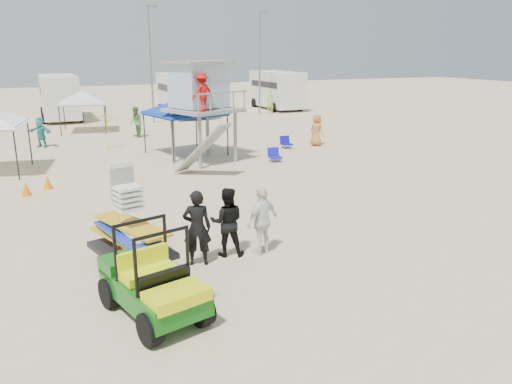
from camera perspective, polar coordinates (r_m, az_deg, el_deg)
name	(u,v)px	position (r m, az deg, el deg)	size (l,w,h in m)	color
ground	(290,285)	(11.18, 3.90, -10.58)	(140.00, 140.00, 0.00)	beige
utility_cart	(152,276)	(9.79, -11.79, -9.39)	(1.77, 2.62, 1.82)	#0D5910
surf_trailer	(130,233)	(11.89, -14.20, -4.55)	(1.86, 2.70, 2.26)	black
man_left	(197,228)	(11.93, -6.75, -4.09)	(0.68, 0.44, 1.85)	black
man_mid	(227,222)	(12.42, -3.33, -3.43)	(0.85, 0.66, 1.75)	black
man_right	(262,221)	(12.51, 0.73, -3.28)	(1.02, 0.43, 1.75)	white
lifeguard_tower	(200,89)	(23.00, -6.40, 11.59)	(3.57, 3.57, 4.45)	gray
canopy_blue	(184,100)	(24.83, -8.20, 10.39)	(3.80, 3.80, 3.24)	black
canopy_white_c	(82,92)	(33.63, -19.30, 10.70)	(3.17, 3.17, 3.03)	black
umbrella_b	(108,131)	(27.28, -16.54, 6.65)	(2.03, 2.07, 1.87)	yellow
cone_near	(26,189)	(19.49, -24.80, 0.32)	(0.34, 0.34, 0.50)	orange
cone_far	(47,182)	(20.16, -22.73, 1.03)	(0.34, 0.34, 0.50)	orange
beach_chair_b	(274,155)	(23.30, 2.10, 4.27)	(0.61, 0.66, 0.64)	#1310B7
beach_chair_c	(286,142)	(26.63, 3.41, 5.71)	(0.54, 0.58, 0.64)	#0F0E9A
rv_mid_left	(59,95)	(40.50, -21.58, 10.23)	(2.65, 6.50, 3.25)	silver
rv_mid_right	(182,93)	(40.41, -8.43, 11.14)	(2.64, 7.00, 3.25)	silver
rv_far_right	(277,88)	(45.01, 2.38, 11.75)	(2.64, 6.60, 3.25)	silver
light_pole_left	(151,66)	(36.68, -11.92, 13.96)	(0.14, 0.14, 8.00)	slate
light_pole_right	(260,64)	(40.92, 0.41, 14.44)	(0.14, 0.14, 8.00)	slate
distant_beachgoers	(167,124)	(30.07, -10.10, 7.70)	(18.68, 14.95, 1.83)	teal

